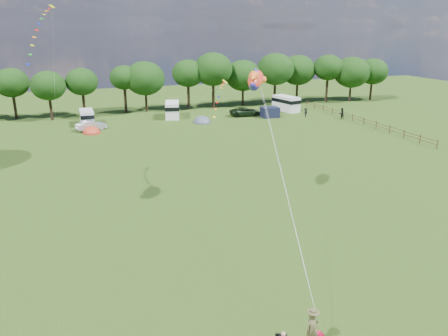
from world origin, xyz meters
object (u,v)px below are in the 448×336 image
object	(u,v)px
tent_greyblue	(202,123)
kite_flyer	(312,330)
car_d	(245,112)
campervan_c	(172,109)
campervan_d	(286,103)
fish_kite	(255,80)
walker_a	(342,114)
campervan_b	(87,117)
car_b	(91,125)
tent_orange	(92,133)
walker_b	(305,113)

from	to	relation	value
tent_greyblue	kite_flyer	xyz separation A→B (m)	(-9.70, -51.28, 0.98)
car_d	campervan_c	world-z (taller)	campervan_c
car_d	campervan_d	bearing A→B (deg)	-73.57
car_d	fish_kite	xyz separation A→B (m)	(-14.03, -36.58, 9.98)
walker_a	fish_kite	bearing A→B (deg)	41.54
tent_greyblue	campervan_d	bearing A→B (deg)	15.79
car_d	tent_greyblue	size ratio (longest dim) A/B	1.72
walker_a	campervan_b	bearing A→B (deg)	-16.97
tent_greyblue	fish_kite	distance (m)	35.77
car_b	tent_greyblue	xyz separation A→B (m)	(17.08, -0.33, -0.72)
tent_orange	tent_greyblue	distance (m)	17.25
car_b	walker_a	distance (m)	40.23
fish_kite	campervan_d	bearing A→B (deg)	1.80
tent_greyblue	kite_flyer	bearing A→B (deg)	-100.71
campervan_c	fish_kite	world-z (taller)	fish_kite
car_b	tent_greyblue	world-z (taller)	car_b
campervan_d	walker_a	size ratio (longest dim) A/B	3.13
car_b	campervan_b	world-z (taller)	campervan_b
campervan_c	kite_flyer	bearing A→B (deg)	-172.99
fish_kite	walker_b	world-z (taller)	fish_kite
kite_flyer	walker_b	distance (m)	57.02
campervan_b	tent_greyblue	xyz separation A→B (m)	(17.48, -4.32, -1.24)
campervan_b	walker_b	xyz separation A→B (m)	(35.44, -5.75, -0.49)
car_b	campervan_d	bearing A→B (deg)	-100.38
tent_orange	fish_kite	size ratio (longest dim) A/B	0.79
campervan_b	walker_b	bearing A→B (deg)	-99.89
walker_b	campervan_c	bearing A→B (deg)	-46.26
kite_flyer	car_d	bearing A→B (deg)	65.67
kite_flyer	walker_a	world-z (taller)	kite_flyer
campervan_c	walker_a	size ratio (longest dim) A/B	3.05
campervan_c	walker_a	bearing A→B (deg)	-98.86
campervan_d	kite_flyer	size ratio (longest dim) A/B	2.93
campervan_d	tent_greyblue	world-z (taller)	campervan_d
tent_orange	tent_greyblue	size ratio (longest dim) A/B	0.89
campervan_b	kite_flyer	xyz separation A→B (m)	(7.77, -55.61, -0.26)
campervan_c	tent_orange	bearing A→B (deg)	131.73
car_d	walker_a	distance (m)	16.14
car_b	walker_b	bearing A→B (deg)	-110.86
walker_b	tent_orange	bearing A→B (deg)	-27.34
campervan_d	fish_kite	size ratio (longest dim) A/B	1.65
kite_flyer	fish_kite	distance (m)	20.55
tent_orange	campervan_d	bearing A→B (deg)	10.74
tent_orange	walker_b	world-z (taller)	walker_b
campervan_b	campervan_c	xyz separation A→B (m)	(13.96, 1.48, 0.14)
car_b	car_d	xyz separation A→B (m)	(25.74, 2.55, -0.00)
walker_a	walker_b	world-z (taller)	walker_a
kite_flyer	tent_greyblue	bearing A→B (deg)	73.68
campervan_b	kite_flyer	bearing A→B (deg)	-172.71
tent_orange	walker_a	xyz separation A→B (m)	(39.98, -3.25, 0.92)
walker_b	fish_kite	bearing A→B (deg)	26.48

